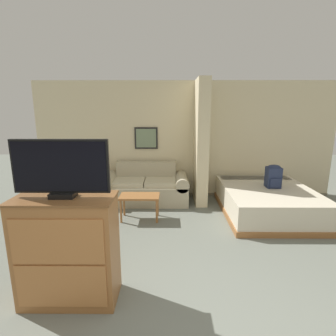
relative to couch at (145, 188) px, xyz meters
name	(u,v)px	position (x,y,z in m)	size (l,w,h in m)	color
wall_back	(185,140)	(0.88, 0.49, 0.98)	(6.72, 0.16, 2.60)	beige
wall_partition_pillar	(201,143)	(1.19, 0.02, 0.99)	(0.24, 0.81, 2.60)	beige
couch	(145,188)	(0.00, 0.00, 0.00)	(1.87, 0.84, 0.84)	#B7AD8E
coffee_table	(140,199)	(-0.02, -0.96, 0.08)	(0.72, 0.41, 0.46)	#996033
side_table	(94,181)	(-1.13, 0.04, 0.15)	(0.48, 0.48, 0.54)	#996033
table_lamp	(93,164)	(-1.13, 0.04, 0.51)	(0.32, 0.32, 0.40)	tan
tv_dresser	(68,250)	(-0.51, -3.05, 0.26)	(1.00, 0.48, 1.14)	#996033
tv	(61,169)	(-0.51, -3.05, 1.12)	(0.93, 0.16, 0.57)	black
bed	(266,200)	(2.42, -0.64, -0.05)	(1.67, 2.07, 0.51)	#996033
backpack	(273,176)	(2.53, -0.60, 0.43)	(0.26, 0.25, 0.44)	#232D4C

